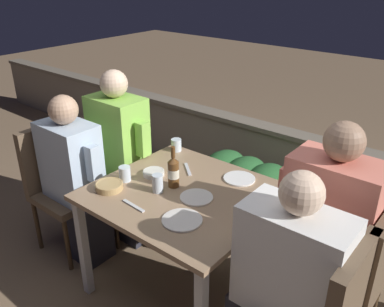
# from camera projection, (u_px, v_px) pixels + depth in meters

# --- Properties ---
(ground_plane) EXTENTS (16.00, 16.00, 0.00)m
(ground_plane) POSITION_uv_depth(u_px,v_px,m) (185.00, 287.00, 2.67)
(ground_plane) COLOR #7A6047
(parapet_wall) EXTENTS (9.00, 0.18, 0.64)m
(parapet_wall) POSITION_uv_depth(u_px,v_px,m) (291.00, 166.00, 3.53)
(parapet_wall) COLOR gray
(parapet_wall) RESTS_ON ground_plane
(dining_table) EXTENTS (1.02, 0.94, 0.72)m
(dining_table) POSITION_uv_depth(u_px,v_px,m) (184.00, 204.00, 2.40)
(dining_table) COLOR #937556
(dining_table) RESTS_ON ground_plane
(planter_hedge) EXTENTS (0.71, 0.47, 0.57)m
(planter_hedge) POSITION_uv_depth(u_px,v_px,m) (243.00, 187.00, 3.22)
(planter_hedge) COLOR brown
(planter_hedge) RESTS_ON ground_plane
(chair_left_near) EXTENTS (0.43, 0.43, 0.92)m
(chair_left_near) POSITION_uv_depth(u_px,v_px,m) (59.00, 177.00, 2.89)
(chair_left_near) COLOR brown
(chair_left_near) RESTS_ON ground_plane
(person_blue_shirt) EXTENTS (0.48, 0.26, 1.19)m
(person_blue_shirt) POSITION_uv_depth(u_px,v_px,m) (76.00, 180.00, 2.75)
(person_blue_shirt) COLOR #282833
(person_blue_shirt) RESTS_ON ground_plane
(chair_left_far) EXTENTS (0.43, 0.43, 0.92)m
(chair_left_far) POSITION_uv_depth(u_px,v_px,m) (106.00, 162.00, 3.10)
(chair_left_far) COLOR brown
(chair_left_far) RESTS_ON ground_plane
(person_green_blouse) EXTENTS (0.48, 0.26, 1.29)m
(person_green_blouse) POSITION_uv_depth(u_px,v_px,m) (123.00, 158.00, 2.94)
(person_green_blouse) COLOR #282833
(person_green_blouse) RESTS_ON ground_plane
(person_white_polo) EXTENTS (0.52, 0.26, 1.18)m
(person_white_polo) POSITION_uv_depth(u_px,v_px,m) (282.00, 284.00, 1.88)
(person_white_polo) COLOR #282833
(person_white_polo) RESTS_ON ground_plane
(chair_right_far) EXTENTS (0.43, 0.43, 0.92)m
(chair_right_far) POSITION_uv_depth(u_px,v_px,m) (357.00, 270.00, 2.02)
(chair_right_far) COLOR brown
(chair_right_far) RESTS_ON ground_plane
(person_coral_top) EXTENTS (0.51, 0.26, 1.29)m
(person_coral_top) POSITION_uv_depth(u_px,v_px,m) (321.00, 238.00, 2.09)
(person_coral_top) COLOR #282833
(person_coral_top) RESTS_ON ground_plane
(beer_bottle) EXTENTS (0.07, 0.07, 0.26)m
(beer_bottle) POSITION_uv_depth(u_px,v_px,m) (173.00, 172.00, 2.38)
(beer_bottle) COLOR brown
(beer_bottle) RESTS_ON dining_table
(plate_0) EXTENTS (0.21, 0.21, 0.01)m
(plate_0) POSITION_uv_depth(u_px,v_px,m) (182.00, 220.00, 2.09)
(plate_0) COLOR silver
(plate_0) RESTS_ON dining_table
(plate_1) EXTENTS (0.19, 0.19, 0.01)m
(plate_1) POSITION_uv_depth(u_px,v_px,m) (196.00, 197.00, 2.30)
(plate_1) COLOR silver
(plate_1) RESTS_ON dining_table
(plate_2) EXTENTS (0.20, 0.20, 0.01)m
(plate_2) POSITION_uv_depth(u_px,v_px,m) (239.00, 179.00, 2.50)
(plate_2) COLOR white
(plate_2) RESTS_ON dining_table
(bowl_0) EXTENTS (0.13, 0.13, 0.03)m
(bowl_0) POSITION_uv_depth(u_px,v_px,m) (154.00, 173.00, 2.54)
(bowl_0) COLOR silver
(bowl_0) RESTS_ON dining_table
(bowl_1) EXTENTS (0.16, 0.16, 0.04)m
(bowl_1) POSITION_uv_depth(u_px,v_px,m) (109.00, 186.00, 2.38)
(bowl_1) COLOR tan
(bowl_1) RESTS_ON dining_table
(glass_cup_0) EXTENTS (0.06, 0.06, 0.11)m
(glass_cup_0) POSITION_uv_depth(u_px,v_px,m) (158.00, 183.00, 2.34)
(glass_cup_0) COLOR silver
(glass_cup_0) RESTS_ON dining_table
(glass_cup_1) EXTENTS (0.07, 0.07, 0.09)m
(glass_cup_1) POSITION_uv_depth(u_px,v_px,m) (176.00, 145.00, 2.86)
(glass_cup_1) COLOR silver
(glass_cup_1) RESTS_ON dining_table
(glass_cup_2) EXTENTS (0.07, 0.07, 0.09)m
(glass_cup_2) POSITION_uv_depth(u_px,v_px,m) (125.00, 174.00, 2.47)
(glass_cup_2) COLOR silver
(glass_cup_2) RESTS_ON dining_table
(fork_0) EXTENTS (0.14, 0.13, 0.01)m
(fork_0) POSITION_uv_depth(u_px,v_px,m) (188.00, 169.00, 2.61)
(fork_0) COLOR silver
(fork_0) RESTS_ON dining_table
(fork_1) EXTENTS (0.17, 0.03, 0.01)m
(fork_1) POSITION_uv_depth(u_px,v_px,m) (134.00, 206.00, 2.22)
(fork_1) COLOR silver
(fork_1) RESTS_ON dining_table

